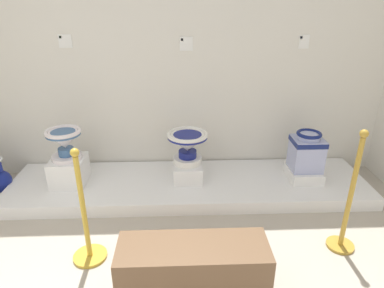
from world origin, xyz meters
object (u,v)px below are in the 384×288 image
Objects in this scene: plinth_block_leftmost at (69,171)px; plinth_block_tall_cobalt at (303,173)px; plinth_block_rightmost at (188,170)px; stanchion_post_near_right at (347,211)px; antique_toilet_tall_cobalt at (307,150)px; info_placard_second at (186,44)px; info_placard_third at (304,41)px; stanchion_post_near_left at (86,230)px; info_placard_first at (65,41)px; antique_toilet_rightmost at (187,143)px; antique_toilet_leftmost at (64,140)px; museum_bench at (193,269)px.

plinth_block_tall_cobalt is at bearing 0.08° from plinth_block_leftmost.
stanchion_post_near_right is at bearing -38.63° from plinth_block_rightmost.
plinth_block_rightmost is 0.38× the size of stanchion_post_near_right.
antique_toilet_tall_cobalt is 1.67m from info_placard_second.
stanchion_post_near_left is (-2.05, -1.46, -1.22)m from info_placard_third.
info_placard_first is (-2.47, 0.48, 1.05)m from antique_toilet_tall_cobalt.
info_placard_second is 2.19m from stanchion_post_near_right.
plinth_block_tall_cobalt is (1.24, -0.05, -0.35)m from antique_toilet_rightmost.
info_placard_first reaches higher than stanchion_post_near_left.
antique_toilet_rightmost is 3.05× the size of info_placard_second.
plinth_block_leftmost is 1.23m from plinth_block_rightmost.
stanchion_post_near_left is (-0.81, -1.04, -0.26)m from antique_toilet_rightmost.
plinth_block_leftmost is 1.25m from antique_toilet_rightmost.
info_placard_second reaches higher than plinth_block_rightmost.
antique_toilet_leftmost is 0.35× the size of museum_bench.
info_placard_first reaches higher than plinth_block_leftmost.
stanchion_post_near_left reaches higher than antique_toilet_tall_cobalt.
stanchion_post_near_left reaches higher than antique_toilet_leftmost.
plinth_block_tall_cobalt is 2.79× the size of info_placard_first.
info_placard_first reaches higher than antique_toilet_rightmost.
info_placard_first is at bearing 161.09° from plinth_block_rightmost.
antique_toilet_leftmost is at bearing -177.30° from antique_toilet_rightmost.
stanchion_post_near_left is at bearing -144.49° from info_placard_third.
antique_toilet_rightmost is at bearing -161.20° from info_placard_third.
plinth_block_tall_cobalt is at bearing 180.00° from antique_toilet_tall_cobalt.
info_placard_first is (-2.47, 0.48, 1.32)m from plinth_block_tall_cobalt.
info_placard_second is at bearing 0.00° from info_placard_first.
antique_toilet_leftmost is at bearing -179.92° from plinth_block_tall_cobalt.
antique_toilet_tall_cobalt is 1.86m from museum_bench.
antique_toilet_tall_cobalt is (1.24, -0.05, 0.24)m from plinth_block_rightmost.
antique_toilet_tall_cobalt is at bearing 25.70° from stanchion_post_near_left.
info_placard_third is (-0.00, 0.48, 1.30)m from plinth_block_tall_cobalt.
antique_toilet_tall_cobalt is 2.99× the size of info_placard_second.
antique_toilet_rightmost is 1.02× the size of antique_toilet_tall_cobalt.
plinth_block_rightmost is at bearing 52.04° from stanchion_post_near_left.
stanchion_post_near_right reaches higher than antique_toilet_tall_cobalt.
info_placard_first reaches higher than info_placard_second.
antique_toilet_leftmost is at bearing -169.00° from info_placard_third.
info_placard_first is (-1.23, 0.42, 0.97)m from antique_toilet_rightmost.
plinth_block_leftmost is 0.86× the size of antique_toilet_rightmost.
stanchion_post_near_left is at bearing -74.08° from info_placard_first.
antique_toilet_rightmost is at bearing 52.04° from stanchion_post_near_left.
antique_toilet_tall_cobalt is 0.41× the size of museum_bench.
plinth_block_rightmost is 2.82× the size of info_placard_third.
info_placard_second is (0.00, 0.42, 0.94)m from antique_toilet_rightmost.
stanchion_post_near_right is at bearing -48.75° from info_placard_second.
stanchion_post_near_right is (2.47, -0.94, 0.08)m from plinth_block_leftmost.
plinth_block_leftmost is 0.88× the size of antique_toilet_tall_cobalt.
info_placard_second reaches higher than antique_toilet_leftmost.
antique_toilet_leftmost reaches higher than museum_bench.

